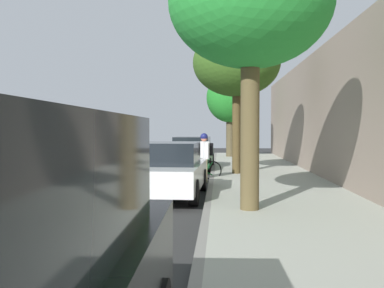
{
  "coord_description": "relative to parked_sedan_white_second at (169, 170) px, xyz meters",
  "views": [
    {
      "loc": [
        2.56,
        -14.32,
        1.91
      ],
      "look_at": [
        1.56,
        2.15,
        1.33
      ],
      "focal_mm": 42.24,
      "sensor_mm": 36.0,
      "label": 1
    }
  ],
  "objects": [
    {
      "name": "ground",
      "position": [
        -1.18,
        1.92,
        -0.75
      ],
      "size": [
        57.75,
        57.75,
        0.0
      ],
      "primitive_type": "plane",
      "color": "#2B2B2B"
    },
    {
      "name": "sidewalk",
      "position": [
        3.11,
        1.92,
        -0.68
      ],
      "size": [
        3.85,
        36.09,
        0.15
      ],
      "primitive_type": "cube",
      "color": "#9EA094",
      "rests_on": "ground"
    },
    {
      "name": "curb_edge",
      "position": [
        1.11,
        1.92,
        -0.68
      ],
      "size": [
        0.16,
        36.09,
        0.15
      ],
      "primitive_type": "cube",
      "color": "gray",
      "rests_on": "ground"
    },
    {
      "name": "lane_stripe_centre",
      "position": [
        -3.7,
        1.77,
        -0.75
      ],
      "size": [
        0.14,
        35.8,
        0.01
      ],
      "color": "white",
      "rests_on": "ground"
    },
    {
      "name": "lane_stripe_bike_edge",
      "position": [
        -0.36,
        1.92,
        -0.75
      ],
      "size": [
        0.12,
        36.09,
        0.01
      ],
      "primitive_type": "cube",
      "color": "white",
      "rests_on": "ground"
    },
    {
      "name": "building_facade",
      "position": [
        5.29,
        1.92,
        1.69
      ],
      "size": [
        0.5,
        36.09,
        4.88
      ],
      "primitive_type": "cube",
      "color": "gray",
      "rests_on": "ground"
    },
    {
      "name": "parked_sedan_white_second",
      "position": [
        0.0,
        0.0,
        0.0
      ],
      "size": [
        1.96,
        4.46,
        1.52
      ],
      "color": "white",
      "rests_on": "ground"
    },
    {
      "name": "parked_sedan_green_mid",
      "position": [
        0.15,
        7.99,
        0.0
      ],
      "size": [
        1.94,
        4.45,
        1.52
      ],
      "color": "#1E512D",
      "rests_on": "ground"
    },
    {
      "name": "bicycle_at_curb",
      "position": [
        0.64,
        3.95,
        -0.37
      ],
      "size": [
        1.66,
        0.68,
        0.77
      ],
      "color": "black",
      "rests_on": "ground"
    },
    {
      "name": "cyclist_with_backpack",
      "position": [
        0.87,
        3.51,
        0.31
      ],
      "size": [
        0.52,
        0.56,
        1.74
      ],
      "color": "#C6B284",
      "rests_on": "ground"
    },
    {
      "name": "street_tree_mid_block",
      "position": [
        2.04,
        -2.61,
        3.81
      ],
      "size": [
        3.53,
        3.53,
        5.87
      ],
      "color": "brown",
      "rests_on": "sidewalk"
    },
    {
      "name": "street_tree_far_end",
      "position": [
        2.04,
        5.23,
        3.67
      ],
      "size": [
        3.39,
        3.39,
        5.61
      ],
      "color": "#4E3F22",
      "rests_on": "sidewalk"
    },
    {
      "name": "street_tree_corner",
      "position": [
        2.04,
        15.83,
        3.01
      ],
      "size": [
        2.94,
        2.94,
        5.21
      ],
      "color": "#4E452E",
      "rests_on": "sidewalk"
    }
  ]
}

